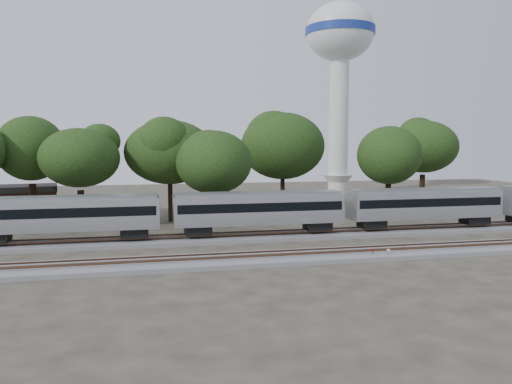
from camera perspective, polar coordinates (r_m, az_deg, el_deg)
The scene contains 16 objects.
ground at distance 47.77m, azimuth 2.66°, elevation -6.64°, with size 160.00×160.00×0.00m, color #383328.
track_far at distance 53.44m, azimuth 0.99°, elevation -5.09°, with size 160.00×5.00×0.73m.
track_near at distance 43.97m, azimuth 4.01°, elevation -7.45°, with size 160.00×5.00×0.73m.
train at distance 60.18m, azimuth 18.84°, elevation -1.22°, with size 132.29×3.23×4.76m.
switch_stand_red at distance 44.98m, azimuth 13.18°, elevation -6.77°, with size 0.30×0.11×0.95m.
switch_stand_white at distance 45.51m, azimuth 14.90°, elevation -6.70°, with size 0.29×0.09×0.91m.
switch_lever at distance 45.61m, azimuth 14.45°, elevation -7.21°, with size 0.50×0.30×0.30m, color #512D19.
water_tower at distance 102.37m, azimuth 9.55°, elevation 15.43°, with size 13.52×13.52×37.42m.
brick_building at distance 75.56m, azimuth -25.18°, elevation -0.95°, with size 10.08×7.91×4.36m.
tree_1 at distance 67.48m, azimuth -24.34°, elevation 4.54°, with size 9.63×9.63×13.57m.
tree_2 at distance 62.77m, azimuth -19.51°, elevation 3.69°, with size 8.53×8.53×12.03m.
tree_3 at distance 65.13m, azimuth -9.85°, elevation 4.49°, with size 9.12×9.12×12.85m.
tree_4 at distance 60.95m, azimuth -4.85°, elevation 3.40°, with size 7.94×7.94×11.20m.
tree_5 at distance 74.00m, azimuth 3.08°, elevation 5.27°, with size 9.87×9.87×13.91m.
tree_6 at distance 70.00m, azimuth 14.96°, elevation 4.07°, with size 8.64×8.64×12.18m.
tree_7 at distance 83.51m, azimuth 18.58°, elevation 4.92°, with size 9.71×9.71×13.69m.
Camera 1 is at (-12.11, -45.09, 10.14)m, focal length 35.00 mm.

